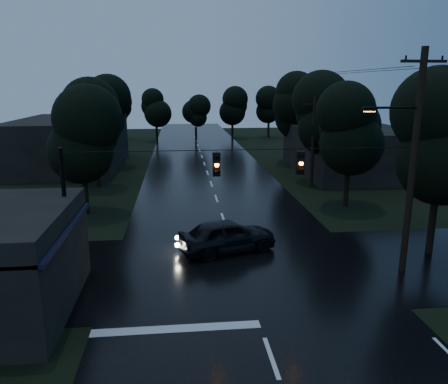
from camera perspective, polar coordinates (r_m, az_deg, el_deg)
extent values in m
cube|color=black|center=(38.03, -1.67, 1.02)|extent=(12.00, 120.00, 0.02)
cube|color=black|center=(20.95, 2.15, -9.94)|extent=(60.00, 9.00, 0.02)
cube|color=black|center=(17.34, -19.87, -4.64)|extent=(0.30, 7.00, 0.15)
cylinder|color=black|center=(15.37, -22.74, -14.22)|extent=(0.10, 0.10, 3.00)
cylinder|color=black|center=(20.68, -18.10, -6.50)|extent=(0.10, 0.10, 3.00)
cube|color=#FFDE66|center=(16.22, -21.07, -8.66)|extent=(0.06, 1.60, 0.50)
cube|color=#FFDE66|center=(18.67, -19.00, -5.52)|extent=(0.06, 1.20, 0.50)
cube|color=black|center=(44.71, 16.17, 5.29)|extent=(10.00, 14.00, 4.40)
cube|color=black|center=(48.66, -19.41, 6.06)|extent=(10.00, 16.00, 5.00)
cylinder|color=black|center=(20.99, 23.45, 3.24)|extent=(0.30, 0.30, 10.00)
cube|color=black|center=(20.72, 24.65, 15.27)|extent=(2.00, 0.12, 0.12)
cylinder|color=black|center=(20.20, 21.37, 10.22)|extent=(2.20, 0.10, 0.10)
cube|color=black|center=(19.72, 18.47, 10.25)|extent=(0.60, 0.25, 0.18)
cube|color=#FFB266|center=(19.73, 18.45, 9.96)|extent=(0.45, 0.18, 0.03)
cylinder|color=black|center=(36.98, 11.54, 6.29)|extent=(0.30, 0.30, 7.50)
cube|color=black|center=(36.71, 11.78, 11.16)|extent=(2.00, 0.12, 0.12)
cylinder|color=black|center=(19.37, -19.90, -3.35)|extent=(0.18, 0.18, 6.00)
cylinder|color=black|center=(18.37, 2.75, 5.54)|extent=(15.00, 0.03, 0.03)
cube|color=black|center=(18.33, -0.99, 3.63)|extent=(0.32, 0.25, 1.00)
sphere|color=orange|center=(18.18, -0.94, 3.55)|extent=(0.18, 0.18, 0.18)
cube|color=black|center=(18.98, 9.93, 3.78)|extent=(0.32, 0.25, 1.00)
sphere|color=orange|center=(18.84, 10.05, 3.70)|extent=(0.18, 0.18, 0.18)
cylinder|color=black|center=(24.73, 25.48, -4.10)|extent=(0.36, 0.36, 2.80)
sphere|color=black|center=(23.99, 26.32, 3.66)|extent=(4.48, 4.48, 4.48)
sphere|color=black|center=(23.83, 26.63, 6.50)|extent=(4.48, 4.48, 4.48)
sphere|color=black|center=(23.74, 26.95, 9.36)|extent=(4.48, 4.48, 4.48)
cylinder|color=black|center=(30.50, -17.60, -0.50)|extent=(0.36, 0.36, 2.45)
sphere|color=black|center=(29.93, -18.02, 5.02)|extent=(3.92, 3.92, 3.92)
sphere|color=black|center=(29.80, -18.17, 7.01)|extent=(3.92, 3.92, 3.92)
sphere|color=black|center=(29.71, -18.32, 9.02)|extent=(3.92, 3.92, 3.92)
cylinder|color=black|center=(38.27, -16.19, 2.56)|extent=(0.36, 0.36, 2.62)
sphere|color=black|center=(37.80, -16.51, 7.30)|extent=(4.20, 4.20, 4.20)
sphere|color=black|center=(37.70, -16.63, 9.00)|extent=(4.20, 4.20, 4.20)
sphere|color=black|center=(37.63, -16.75, 10.70)|extent=(4.20, 4.20, 4.20)
cylinder|color=black|center=(48.07, -14.88, 4.97)|extent=(0.36, 0.36, 2.80)
sphere|color=black|center=(47.69, -15.14, 9.01)|extent=(4.48, 4.48, 4.48)
sphere|color=black|center=(47.62, -15.23, 10.45)|extent=(4.48, 4.48, 4.48)
sphere|color=black|center=(47.57, -15.32, 11.89)|extent=(4.48, 4.48, 4.48)
cylinder|color=black|center=(32.08, 15.70, 0.48)|extent=(0.36, 0.36, 2.62)
sphere|color=black|center=(31.52, 16.08, 6.12)|extent=(4.20, 4.20, 4.20)
sphere|color=black|center=(31.40, 16.21, 8.16)|extent=(4.20, 4.20, 4.20)
sphere|color=black|center=(31.32, 16.35, 10.20)|extent=(4.20, 4.20, 4.20)
cylinder|color=black|center=(39.62, 12.32, 3.30)|extent=(0.36, 0.36, 2.80)
sphere|color=black|center=(39.16, 12.58, 8.19)|extent=(4.48, 4.48, 4.48)
sphere|color=black|center=(39.06, 12.67, 9.94)|extent=(4.48, 4.48, 4.48)
sphere|color=black|center=(39.00, 12.76, 11.70)|extent=(4.48, 4.48, 4.48)
cylinder|color=black|center=(49.22, 9.39, 5.55)|extent=(0.36, 0.36, 2.97)
sphere|color=black|center=(48.84, 9.55, 9.75)|extent=(4.76, 4.76, 4.76)
sphere|color=black|center=(48.77, 9.61, 11.24)|extent=(4.76, 4.76, 4.76)
sphere|color=black|center=(48.73, 9.68, 12.74)|extent=(4.76, 4.76, 4.76)
imported|color=black|center=(22.66, 0.42, -5.71)|extent=(5.44, 3.46, 1.72)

